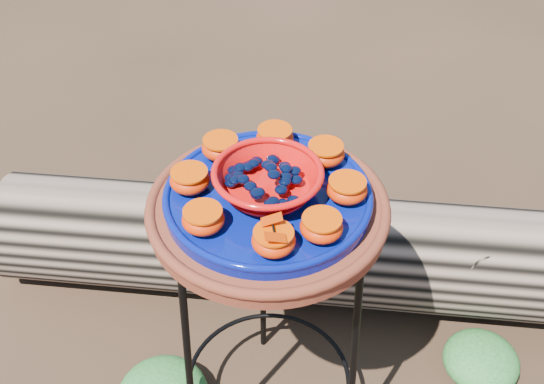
{
  "coord_description": "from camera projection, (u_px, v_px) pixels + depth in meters",
  "views": [
    {
      "loc": [
        -0.07,
        -0.97,
        1.61
      ],
      "look_at": [
        0.01,
        0.0,
        0.77
      ],
      "focal_mm": 45.0,
      "sensor_mm": 36.0,
      "label": 1
    }
  ],
  "objects": [
    {
      "name": "butterfly",
      "position": [
        274.0,
        229.0,
        1.14
      ],
      "size": [
        0.08,
        0.05,
        0.01
      ],
      "primitive_type": null,
      "rotation": [
        0.0,
        0.0,
        0.06
      ],
      "color": "#BB2B00",
      "rests_on": "orange_half_0"
    },
    {
      "name": "cobalt_plate",
      "position": [
        268.0,
        198.0,
        1.3
      ],
      "size": [
        0.39,
        0.39,
        0.03
      ],
      "primitive_type": "cylinder",
      "color": "navy",
      "rests_on": "terracotta_saucer"
    },
    {
      "name": "glass_gems",
      "position": [
        268.0,
        165.0,
        1.24
      ],
      "size": [
        0.15,
        0.15,
        0.03
      ],
      "primitive_type": null,
      "color": "black",
      "rests_on": "red_bowl"
    },
    {
      "name": "orange_half_4",
      "position": [
        275.0,
        138.0,
        1.38
      ],
      "size": [
        0.08,
        0.08,
        0.04
      ],
      "primitive_type": "ellipsoid",
      "color": "#B51604",
      "rests_on": "cobalt_plate"
    },
    {
      "name": "orange_half_6",
      "position": [
        190.0,
        180.0,
        1.28
      ],
      "size": [
        0.08,
        0.08,
        0.04
      ],
      "primitive_type": "ellipsoid",
      "color": "#B51604",
      "rests_on": "cobalt_plate"
    },
    {
      "name": "orange_half_0",
      "position": [
        274.0,
        241.0,
        1.16
      ],
      "size": [
        0.08,
        0.08,
        0.04
      ],
      "primitive_type": "ellipsoid",
      "color": "#B51604",
      "rests_on": "cobalt_plate"
    },
    {
      "name": "orange_half_5",
      "position": [
        221.0,
        148.0,
        1.36
      ],
      "size": [
        0.08,
        0.08,
        0.04
      ],
      "primitive_type": "ellipsoid",
      "color": "#B51604",
      "rests_on": "cobalt_plate"
    },
    {
      "name": "terracotta_saucer",
      "position": [
        268.0,
        211.0,
        1.32
      ],
      "size": [
        0.46,
        0.46,
        0.04
      ],
      "primitive_type": "cylinder",
      "color": "#5C2016",
      "rests_on": "plant_stand"
    },
    {
      "name": "foliage_back",
      "position": [
        173.0,
        227.0,
        2.19
      ],
      "size": [
        0.34,
        0.34,
        0.17
      ],
      "primitive_type": "ellipsoid",
      "color": "#1C4E20",
      "rests_on": "ground"
    },
    {
      "name": "foliage_right",
      "position": [
        481.0,
        360.0,
        1.85
      ],
      "size": [
        0.21,
        0.21,
        0.1
      ],
      "primitive_type": "ellipsoid",
      "color": "#1C4E20",
      "rests_on": "ground"
    },
    {
      "name": "orange_half_3",
      "position": [
        325.0,
        154.0,
        1.34
      ],
      "size": [
        0.08,
        0.08,
        0.04
      ],
      "primitive_type": "ellipsoid",
      "color": "#B51604",
      "rests_on": "cobalt_plate"
    },
    {
      "name": "orange_half_1",
      "position": [
        321.0,
        227.0,
        1.19
      ],
      "size": [
        0.08,
        0.08,
        0.04
      ],
      "primitive_type": "ellipsoid",
      "color": "#B51604",
      "rests_on": "cobalt_plate"
    },
    {
      "name": "orange_half_2",
      "position": [
        347.0,
        190.0,
        1.26
      ],
      "size": [
        0.08,
        0.08,
        0.04
      ],
      "primitive_type": "ellipsoid",
      "color": "#B51604",
      "rests_on": "cobalt_plate"
    },
    {
      "name": "driftwood_log",
      "position": [
        295.0,
        247.0,
        2.02
      ],
      "size": [
        1.79,
        0.77,
        0.33
      ],
      "primitive_type": null,
      "rotation": [
        0.0,
        0.0,
        -0.19
      ],
      "color": "black",
      "rests_on": "ground"
    },
    {
      "name": "red_bowl",
      "position": [
        268.0,
        182.0,
        1.27
      ],
      "size": [
        0.2,
        0.2,
        0.05
      ],
      "primitive_type": null,
      "color": "red",
      "rests_on": "cobalt_plate"
    },
    {
      "name": "plant_stand",
      "position": [
        269.0,
        329.0,
        1.56
      ],
      "size": [
        0.44,
        0.44,
        0.7
      ],
      "primitive_type": null,
      "color": "black",
      "rests_on": "ground"
    },
    {
      "name": "orange_half_7",
      "position": [
        203.0,
        219.0,
        1.2
      ],
      "size": [
        0.08,
        0.08,
        0.04
      ],
      "primitive_type": "ellipsoid",
      "color": "#B51604",
      "rests_on": "cobalt_plate"
    }
  ]
}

